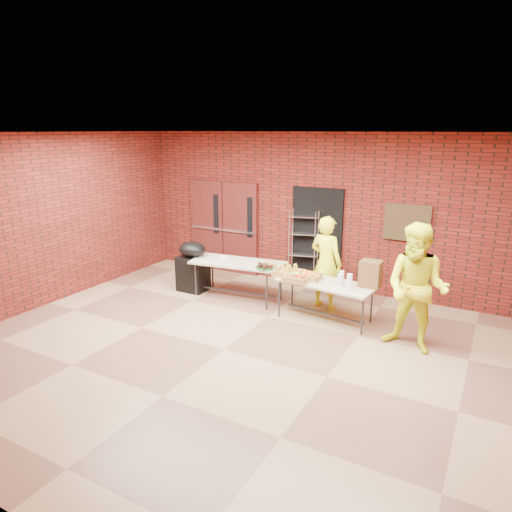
{
  "coord_description": "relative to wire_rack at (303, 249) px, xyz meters",
  "views": [
    {
      "loc": [
        3.46,
        -5.3,
        3.25
      ],
      "look_at": [
        -0.22,
        1.4,
        1.11
      ],
      "focal_mm": 32.0,
      "sensor_mm": 36.0,
      "label": 1
    }
  ],
  "objects": [
    {
      "name": "cup_stack_back",
      "position": [
        1.33,
        -1.45,
        -0.01
      ],
      "size": [
        0.08,
        0.08,
        0.23
      ],
      "primitive_type": "cylinder",
      "color": "white",
      "rests_on": "table_right"
    },
    {
      "name": "basket_bananas",
      "position": [
        0.34,
        -1.51,
        -0.06
      ],
      "size": [
        0.47,
        0.37,
        0.15
      ],
      "color": "#AD8545",
      "rests_on": "table_right"
    },
    {
      "name": "wire_rack",
      "position": [
        0.0,
        0.0,
        0.0
      ],
      "size": [
        0.63,
        0.34,
        1.63
      ],
      "primitive_type": null,
      "rotation": [
        0.0,
        0.0,
        0.25
      ],
      "color": "silver",
      "rests_on": "room"
    },
    {
      "name": "cup_stack_mid",
      "position": [
        1.53,
        -1.66,
        0.01
      ],
      "size": [
        0.09,
        0.09,
        0.26
      ],
      "primitive_type": "cylinder",
      "color": "white",
      "rests_on": "table_right"
    },
    {
      "name": "table_left",
      "position": [
        -0.84,
        -1.29,
        -0.14
      ],
      "size": [
        1.89,
        0.98,
        0.74
      ],
      "rotation": [
        0.0,
        0.0,
        0.13
      ],
      "color": "tan",
      "rests_on": "room"
    },
    {
      "name": "dark_doorway",
      "position": [
        0.24,
        0.14,
        0.23
      ],
      "size": [
        1.1,
        0.06,
        2.1
      ],
      "primitive_type": "cube",
      "color": "black",
      "rests_on": "room"
    },
    {
      "name": "coffee_dispenser",
      "position": [
        1.79,
        -1.34,
        0.1
      ],
      "size": [
        0.34,
        0.3,
        0.45
      ],
      "primitive_type": "cube",
      "color": "brown",
      "rests_on": "table_right"
    },
    {
      "name": "volunteer_woman",
      "position": [
        0.86,
        -0.95,
        0.06
      ],
      "size": [
        0.72,
        0.55,
        1.75
      ],
      "primitive_type": "imported",
      "rotation": [
        0.0,
        0.0,
        2.91
      ],
      "color": "#F1F91B",
      "rests_on": "room"
    },
    {
      "name": "double_doors",
      "position": [
        -2.06,
        0.12,
        0.24
      ],
      "size": [
        1.78,
        0.12,
        2.1
      ],
      "color": "#4C1715",
      "rests_on": "room"
    },
    {
      "name": "covered_grill",
      "position": [
        -1.87,
        -1.37,
        -0.3
      ],
      "size": [
        0.58,
        0.48,
        1.04
      ],
      "rotation": [
        0.0,
        0.0,
        0.01
      ],
      "color": "black",
      "rests_on": "room"
    },
    {
      "name": "volunteer_man",
      "position": [
        2.62,
        -1.91,
        0.16
      ],
      "size": [
        1.07,
        0.9,
        1.95
      ],
      "primitive_type": "imported",
      "rotation": [
        0.0,
        0.0,
        -0.19
      ],
      "color": "#F1F91B",
      "rests_on": "room"
    },
    {
      "name": "room",
      "position": [
        0.14,
        -3.32,
        0.78
      ],
      "size": [
        8.08,
        7.08,
        3.28
      ],
      "color": "brown",
      "rests_on": "ground"
    },
    {
      "name": "basket_apples",
      "position": [
        0.6,
        -1.67,
        -0.07
      ],
      "size": [
        0.42,
        0.33,
        0.13
      ],
      "color": "#AD8545",
      "rests_on": "table_right"
    },
    {
      "name": "basket_oranges",
      "position": [
        0.74,
        -1.48,
        -0.07
      ],
      "size": [
        0.41,
        0.32,
        0.13
      ],
      "color": "#AD8545",
      "rests_on": "table_right"
    },
    {
      "name": "table_right",
      "position": [
        1.06,
        -1.5,
        -0.18
      ],
      "size": [
        1.76,
        0.91,
        0.69
      ],
      "rotation": [
        0.0,
        0.0,
        -0.13
      ],
      "color": "tan",
      "rests_on": "room"
    },
    {
      "name": "napkin_box",
      "position": [
        -1.18,
        -1.24,
        -0.05
      ],
      "size": [
        0.16,
        0.11,
        0.05
      ],
      "primitive_type": "cube",
      "color": "white",
      "rests_on": "table_left"
    },
    {
      "name": "bronze_plaque",
      "position": [
        2.04,
        0.13,
        0.73
      ],
      "size": [
        0.85,
        0.04,
        0.7
      ],
      "primitive_type": "cube",
      "color": "#3F2D19",
      "rests_on": "room"
    },
    {
      "name": "cup_stack_front",
      "position": [
        1.33,
        -1.57,
        -0.02
      ],
      "size": [
        0.07,
        0.07,
        0.22
      ],
      "primitive_type": "cylinder",
      "color": "white",
      "rests_on": "table_right"
    },
    {
      "name": "muffin_tray",
      "position": [
        -0.15,
        -1.39,
        -0.03
      ],
      "size": [
        0.41,
        0.41,
        0.1
      ],
      "color": "#144C1D",
      "rests_on": "table_left"
    }
  ]
}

